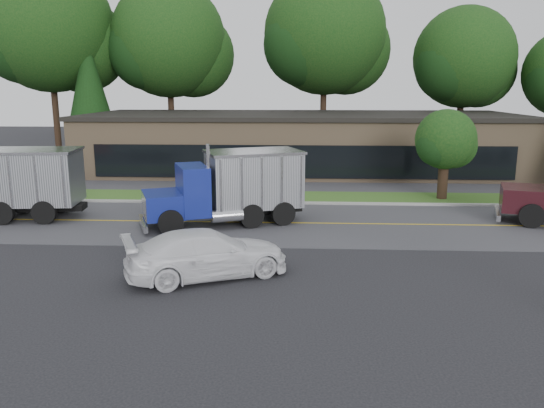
{
  "coord_description": "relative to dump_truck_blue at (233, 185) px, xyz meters",
  "views": [
    {
      "loc": [
        1.78,
        -15.12,
        6.24
      ],
      "look_at": [
        0.77,
        4.99,
        1.8
      ],
      "focal_mm": 35.0,
      "sensor_mm": 36.0,
      "label": 1
    }
  ],
  "objects": [
    {
      "name": "far_parking",
      "position": [
        1.24,
        11.1,
        -1.8
      ],
      "size": [
        60.0,
        7.0,
        0.02
      ],
      "primitive_type": "cube",
      "color": "#535358",
      "rests_on": "ground"
    },
    {
      "name": "tree_far_c",
      "position": [
        5.42,
        25.24,
        8.6
      ],
      "size": [
        11.42,
        10.74,
        16.29
      ],
      "color": "#382619",
      "rests_on": "ground"
    },
    {
      "name": "ground",
      "position": [
        1.24,
        -8.9,
        -1.8
      ],
      "size": [
        140.0,
        140.0,
        0.0
      ],
      "primitive_type": "plane",
      "color": "#2D2D31",
      "rests_on": "ground"
    },
    {
      "name": "tree_far_b",
      "position": [
        -8.59,
        25.23,
        8.13
      ],
      "size": [
        10.91,
        10.27,
        15.56
      ],
      "color": "#382619",
      "rests_on": "ground"
    },
    {
      "name": "road",
      "position": [
        1.24,
        0.1,
        -1.8
      ],
      "size": [
        60.0,
        8.0,
        0.02
      ],
      "primitive_type": "cube",
      "color": "#535358",
      "rests_on": "ground"
    },
    {
      "name": "tree_far_a",
      "position": [
        -18.58,
        23.25,
        9.03
      ],
      "size": [
        11.89,
        11.19,
        16.96
      ],
      "color": "#382619",
      "rests_on": "ground"
    },
    {
      "name": "tree_far_d",
      "position": [
        17.38,
        24.21,
        6.54
      ],
      "size": [
        9.17,
        8.63,
        13.08
      ],
      "color": "#382619",
      "rests_on": "ground"
    },
    {
      "name": "curb",
      "position": [
        1.24,
        4.3,
        -1.8
      ],
      "size": [
        60.0,
        0.3,
        0.12
      ],
      "primitive_type": "cube",
      "color": "#9E9E99",
      "rests_on": "ground"
    },
    {
      "name": "rally_car",
      "position": [
        -0.0,
        -7.15,
        -1.01
      ],
      "size": [
        5.88,
        4.28,
        1.58
      ],
      "primitive_type": "imported",
      "rotation": [
        0.0,
        0.0,
        2.0
      ],
      "color": "white",
      "rests_on": "ground"
    },
    {
      "name": "strip_mall",
      "position": [
        3.24,
        17.1,
        0.2
      ],
      "size": [
        32.0,
        12.0,
        4.0
      ],
      "primitive_type": "cube",
      "color": "#9B7D5F",
      "rests_on": "ground"
    },
    {
      "name": "dump_truck_blue",
      "position": [
        0.0,
        0.0,
        0.0
      ],
      "size": [
        7.63,
        4.95,
        3.36
      ],
      "rotation": [
        0.0,
        0.0,
        3.52
      ],
      "color": "black",
      "rests_on": "ground"
    },
    {
      "name": "tree_verge",
      "position": [
        11.3,
        6.15,
        1.43
      ],
      "size": [
        3.56,
        3.35,
        5.08
      ],
      "color": "#382619",
      "rests_on": "ground"
    },
    {
      "name": "grass_verge",
      "position": [
        1.24,
        6.1,
        -1.8
      ],
      "size": [
        60.0,
        3.4,
        0.03
      ],
      "primitive_type": "cube",
      "color": "#346422",
      "rests_on": "ground"
    },
    {
      "name": "center_line",
      "position": [
        1.24,
        0.1,
        -1.8
      ],
      "size": [
        60.0,
        0.12,
        0.01
      ],
      "primitive_type": "cube",
      "color": "gold",
      "rests_on": "ground"
    },
    {
      "name": "evergreen_left",
      "position": [
        -14.76,
        21.1,
        4.13
      ],
      "size": [
        4.75,
        4.75,
        10.79
      ],
      "color": "#382619",
      "rests_on": "ground"
    }
  ]
}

